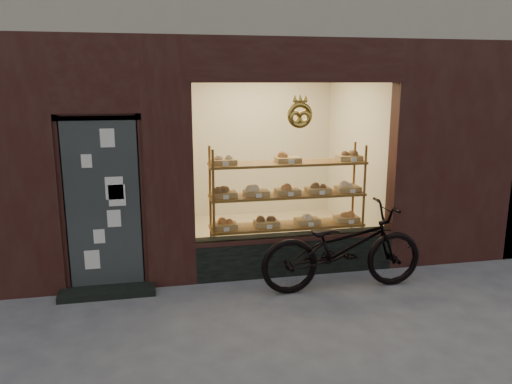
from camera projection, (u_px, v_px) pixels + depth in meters
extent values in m
plane|color=#47484C|center=(311.00, 359.00, 4.72)|extent=(90.00, 90.00, 0.00)
cube|color=black|center=(295.00, 254.00, 6.78)|extent=(2.70, 0.25, 0.55)
cube|color=#2E3232|center=(103.00, 205.00, 6.05)|extent=(0.90, 0.04, 2.15)
cube|color=black|center=(108.00, 292.00, 6.13)|extent=(1.15, 0.35, 0.08)
torus|color=gold|center=(300.00, 115.00, 6.27)|extent=(0.33, 0.07, 0.33)
cube|color=#5F3412|center=(287.00, 259.00, 7.23)|extent=(2.20, 0.45, 0.04)
cube|color=#5F3412|center=(287.00, 226.00, 7.12)|extent=(2.20, 0.45, 0.03)
cube|color=#5F3412|center=(287.00, 195.00, 7.02)|extent=(2.20, 0.45, 0.04)
cube|color=#5F3412|center=(288.00, 163.00, 6.93)|extent=(2.20, 0.45, 0.04)
cylinder|color=#5F3412|center=(214.00, 213.00, 6.66)|extent=(0.04, 0.04, 1.70)
cylinder|color=#5F3412|center=(364.00, 205.00, 7.08)|extent=(0.04, 0.04, 1.70)
cylinder|color=#5F3412|center=(210.00, 206.00, 7.03)|extent=(0.04, 0.04, 1.70)
cylinder|color=#5F3412|center=(353.00, 199.00, 7.46)|extent=(0.04, 0.04, 1.70)
cube|color=olive|center=(225.00, 226.00, 6.93)|extent=(0.34, 0.24, 0.07)
sphere|color=#A1521C|center=(224.00, 220.00, 6.91)|extent=(0.11, 0.11, 0.11)
cube|color=silver|center=(227.00, 230.00, 6.76)|extent=(0.07, 0.01, 0.05)
cube|color=olive|center=(267.00, 223.00, 7.05)|extent=(0.34, 0.24, 0.07)
sphere|color=#503718|center=(267.00, 217.00, 7.03)|extent=(0.11, 0.11, 0.11)
cube|color=silver|center=(270.00, 227.00, 6.88)|extent=(0.08, 0.01, 0.05)
cube|color=olive|center=(307.00, 221.00, 7.17)|extent=(0.34, 0.24, 0.07)
sphere|color=#E8C985|center=(307.00, 215.00, 7.15)|extent=(0.11, 0.11, 0.11)
cube|color=silver|center=(311.00, 224.00, 6.99)|extent=(0.07, 0.01, 0.05)
cube|color=olive|center=(346.00, 219.00, 7.29)|extent=(0.34, 0.24, 0.07)
sphere|color=#A1521C|center=(347.00, 213.00, 7.27)|extent=(0.11, 0.11, 0.11)
cube|color=silver|center=(351.00, 222.00, 7.11)|extent=(0.08, 0.01, 0.05)
cube|color=olive|center=(224.00, 194.00, 6.83)|extent=(0.34, 0.24, 0.07)
sphere|color=#503718|center=(224.00, 188.00, 6.82)|extent=(0.11, 0.11, 0.11)
cube|color=silver|center=(226.00, 197.00, 6.66)|extent=(0.07, 0.01, 0.06)
cube|color=olive|center=(256.00, 193.00, 6.92)|extent=(0.34, 0.24, 0.07)
sphere|color=#E8C985|center=(256.00, 187.00, 6.91)|extent=(0.11, 0.11, 0.11)
cube|color=silver|center=(259.00, 196.00, 6.75)|extent=(0.07, 0.01, 0.06)
cube|color=olive|center=(287.00, 191.00, 7.01)|extent=(0.34, 0.24, 0.07)
sphere|color=#A1521C|center=(288.00, 185.00, 6.99)|extent=(0.11, 0.11, 0.11)
cube|color=silver|center=(291.00, 194.00, 6.84)|extent=(0.07, 0.01, 0.06)
cube|color=olive|center=(318.00, 190.00, 7.10)|extent=(0.34, 0.24, 0.07)
sphere|color=#503718|center=(318.00, 184.00, 7.08)|extent=(0.11, 0.11, 0.11)
cube|color=silver|center=(322.00, 193.00, 6.93)|extent=(0.07, 0.01, 0.06)
cube|color=olive|center=(348.00, 189.00, 7.19)|extent=(0.34, 0.24, 0.07)
sphere|color=#E8C985|center=(348.00, 183.00, 7.17)|extent=(0.11, 0.11, 0.11)
cube|color=silver|center=(353.00, 191.00, 7.02)|extent=(0.08, 0.01, 0.06)
cube|color=olive|center=(224.00, 162.00, 6.74)|extent=(0.34, 0.24, 0.07)
sphere|color=#E8C985|center=(224.00, 156.00, 6.72)|extent=(0.11, 0.11, 0.11)
cube|color=silver|center=(226.00, 164.00, 6.56)|extent=(0.07, 0.01, 0.06)
cube|color=olive|center=(288.00, 160.00, 6.92)|extent=(0.34, 0.24, 0.07)
sphere|color=#A1521C|center=(288.00, 154.00, 6.90)|extent=(0.11, 0.11, 0.11)
cube|color=silver|center=(292.00, 162.00, 6.74)|extent=(0.07, 0.01, 0.06)
cube|color=olive|center=(349.00, 158.00, 7.09)|extent=(0.34, 0.24, 0.07)
sphere|color=#503718|center=(349.00, 152.00, 7.08)|extent=(0.11, 0.11, 0.11)
cube|color=silver|center=(354.00, 160.00, 6.92)|extent=(0.08, 0.01, 0.06)
imported|color=black|center=(343.00, 247.00, 6.21)|extent=(2.08, 0.73, 1.09)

